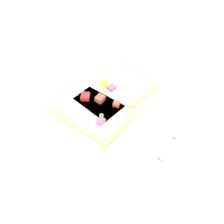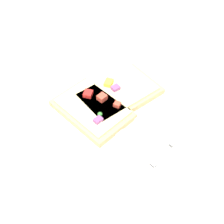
% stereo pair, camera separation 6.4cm
% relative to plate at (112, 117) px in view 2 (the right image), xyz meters
% --- Properties ---
extents(ground_plane, '(4.00, 4.00, 0.00)m').
position_rel_plate_xyz_m(ground_plane, '(0.00, 0.00, -0.01)').
color(ground_plane, beige).
extents(plate, '(0.26, 0.26, 0.01)m').
position_rel_plate_xyz_m(plate, '(0.00, 0.00, 0.00)').
color(plate, white).
rests_on(plate, ground).
extents(fork, '(0.22, 0.05, 0.01)m').
position_rel_plate_xyz_m(fork, '(0.01, 0.03, 0.01)').
color(fork, silver).
rests_on(fork, plate).
extents(knife, '(0.20, 0.04, 0.01)m').
position_rel_plate_xyz_m(knife, '(0.06, -0.02, 0.01)').
color(knife, silver).
rests_on(knife, plate).
extents(pizza_slice_main, '(0.17, 0.12, 0.03)m').
position_rel_plate_xyz_m(pizza_slice_main, '(-0.03, -0.03, 0.02)').
color(pizza_slice_main, tan).
rests_on(pizza_slice_main, plate).
extents(pizza_slice_corner, '(0.11, 0.18, 0.03)m').
position_rel_plate_xyz_m(pizza_slice_corner, '(-0.03, 0.04, 0.02)').
color(pizza_slice_corner, tan).
rests_on(pizza_slice_corner, plate).
extents(crumb_scatter, '(0.11, 0.10, 0.01)m').
position_rel_plate_xyz_m(crumb_scatter, '(-0.01, 0.02, 0.01)').
color(crumb_scatter, tan).
rests_on(crumb_scatter, plate).
extents(napkin, '(0.13, 0.08, 0.01)m').
position_rel_plate_xyz_m(napkin, '(0.04, -0.19, -0.00)').
color(napkin, silver).
rests_on(napkin, ground).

